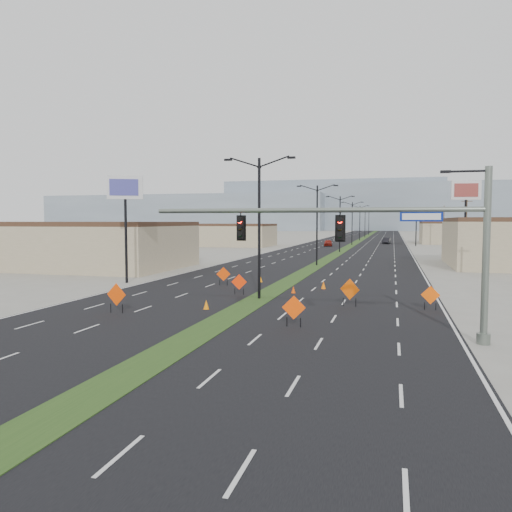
% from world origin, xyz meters
% --- Properties ---
extents(ground, '(600.00, 600.00, 0.00)m').
position_xyz_m(ground, '(0.00, 0.00, 0.00)').
color(ground, gray).
rests_on(ground, ground).
extents(road_surface, '(25.00, 400.00, 0.02)m').
position_xyz_m(road_surface, '(0.00, 100.00, 0.00)').
color(road_surface, black).
rests_on(road_surface, ground).
extents(median_strip, '(2.00, 400.00, 0.04)m').
position_xyz_m(median_strip, '(0.00, 100.00, 0.00)').
color(median_strip, '#234217').
rests_on(median_strip, ground).
extents(building_sw_near, '(40.00, 16.00, 5.00)m').
position_xyz_m(building_sw_near, '(-35.00, 30.00, 2.50)').
color(building_sw_near, tan).
rests_on(building_sw_near, ground).
extents(building_sw_far, '(30.00, 14.00, 4.50)m').
position_xyz_m(building_sw_far, '(-32.00, 85.00, 2.25)').
color(building_sw_far, tan).
rests_on(building_sw_far, ground).
extents(mesa_west, '(180.00, 50.00, 22.00)m').
position_xyz_m(mesa_west, '(-120.00, 280.00, 11.00)').
color(mesa_west, gray).
rests_on(mesa_west, ground).
extents(mesa_center, '(220.00, 50.00, 28.00)m').
position_xyz_m(mesa_center, '(40.00, 300.00, 14.00)').
color(mesa_center, gray).
rests_on(mesa_center, ground).
extents(mesa_backdrop, '(140.00, 50.00, 32.00)m').
position_xyz_m(mesa_backdrop, '(-30.00, 320.00, 16.00)').
color(mesa_backdrop, gray).
rests_on(mesa_backdrop, ground).
extents(signal_mast, '(16.30, 0.60, 8.00)m').
position_xyz_m(signal_mast, '(8.56, 2.00, 4.79)').
color(signal_mast, slate).
rests_on(signal_mast, ground).
extents(streetlight_0, '(5.15, 0.24, 10.02)m').
position_xyz_m(streetlight_0, '(0.00, 12.00, 5.42)').
color(streetlight_0, black).
rests_on(streetlight_0, ground).
extents(streetlight_1, '(5.15, 0.24, 10.02)m').
position_xyz_m(streetlight_1, '(0.00, 40.00, 5.42)').
color(streetlight_1, black).
rests_on(streetlight_1, ground).
extents(streetlight_2, '(5.15, 0.24, 10.02)m').
position_xyz_m(streetlight_2, '(0.00, 68.00, 5.42)').
color(streetlight_2, black).
rests_on(streetlight_2, ground).
extents(streetlight_3, '(5.15, 0.24, 10.02)m').
position_xyz_m(streetlight_3, '(0.00, 96.00, 5.42)').
color(streetlight_3, black).
rests_on(streetlight_3, ground).
extents(streetlight_4, '(5.15, 0.24, 10.02)m').
position_xyz_m(streetlight_4, '(0.00, 124.00, 5.42)').
color(streetlight_4, black).
rests_on(streetlight_4, ground).
extents(streetlight_5, '(5.15, 0.24, 10.02)m').
position_xyz_m(streetlight_5, '(0.00, 152.00, 5.42)').
color(streetlight_5, black).
rests_on(streetlight_5, ground).
extents(streetlight_6, '(5.15, 0.24, 10.02)m').
position_xyz_m(streetlight_6, '(0.00, 180.00, 5.42)').
color(streetlight_6, black).
rests_on(streetlight_6, ground).
extents(utility_pole_1, '(1.60, 0.20, 9.00)m').
position_xyz_m(utility_pole_1, '(20.00, 60.00, 4.67)').
color(utility_pole_1, '#4C3823').
rests_on(utility_pole_1, ground).
extents(utility_pole_2, '(1.60, 0.20, 9.00)m').
position_xyz_m(utility_pole_2, '(20.00, 95.00, 4.67)').
color(utility_pole_2, '#4C3823').
rests_on(utility_pole_2, ground).
extents(utility_pole_3, '(1.60, 0.20, 9.00)m').
position_xyz_m(utility_pole_3, '(20.00, 130.00, 4.67)').
color(utility_pole_3, '#4C3823').
rests_on(utility_pole_3, ground).
extents(car_left, '(2.11, 4.46, 1.47)m').
position_xyz_m(car_left, '(-4.68, 89.06, 0.74)').
color(car_left, maroon).
rests_on(car_left, ground).
extents(car_mid, '(2.12, 4.82, 1.54)m').
position_xyz_m(car_mid, '(7.72, 104.61, 0.77)').
color(car_mid, black).
rests_on(car_mid, ground).
extents(car_far, '(2.28, 4.58, 1.28)m').
position_xyz_m(car_far, '(-5.62, 117.76, 0.64)').
color(car_far, '#9EA2A7').
rests_on(car_far, ground).
extents(construction_sign_0, '(1.36, 0.22, 1.83)m').
position_xyz_m(construction_sign_0, '(-6.91, 4.39, 1.08)').
color(construction_sign_0, '#E03E04').
rests_on(construction_sign_0, ground).
extents(construction_sign_1, '(1.16, 0.23, 1.56)m').
position_xyz_m(construction_sign_1, '(-2.00, 13.60, 0.92)').
color(construction_sign_1, '#FF3205').
rests_on(construction_sign_1, ground).
extents(construction_sign_2, '(1.12, 0.52, 1.61)m').
position_xyz_m(construction_sign_2, '(-4.92, 18.42, 0.94)').
color(construction_sign_2, '#E63E04').
rests_on(construction_sign_2, ground).
extents(construction_sign_3, '(1.25, 0.12, 1.67)m').
position_xyz_m(construction_sign_3, '(4.21, 3.31, 0.98)').
color(construction_sign_3, '#FF4605').
rests_on(construction_sign_3, ground).
extents(construction_sign_4, '(1.28, 0.57, 1.83)m').
position_xyz_m(construction_sign_4, '(6.52, 10.43, 1.09)').
color(construction_sign_4, '#EB5004').
rests_on(construction_sign_4, ground).
extents(construction_sign_5, '(1.16, 0.05, 1.54)m').
position_xyz_m(construction_sign_5, '(11.50, 10.49, 0.90)').
color(construction_sign_5, '#FE5205').
rests_on(construction_sign_5, ground).
extents(cone_0, '(0.40, 0.40, 0.61)m').
position_xyz_m(cone_0, '(-2.13, 7.01, 0.31)').
color(cone_0, orange).
rests_on(cone_0, ground).
extents(cone_1, '(0.37, 0.37, 0.57)m').
position_xyz_m(cone_1, '(1.82, 15.42, 0.28)').
color(cone_1, '#EB4604').
rests_on(cone_1, ground).
extents(cone_2, '(0.49, 0.49, 0.65)m').
position_xyz_m(cone_2, '(3.74, 18.48, 0.32)').
color(cone_2, '#FF6A05').
rests_on(cone_2, ground).
extents(cone_3, '(0.37, 0.37, 0.53)m').
position_xyz_m(cone_3, '(-2.38, 21.45, 0.26)').
color(cone_3, orange).
rests_on(cone_3, ground).
extents(pole_sign_west, '(3.01, 1.60, 9.63)m').
position_xyz_m(pole_sign_west, '(-14.00, 17.92, 7.86)').
color(pole_sign_west, black).
rests_on(pole_sign_west, ground).
extents(pole_sign_east_near, '(3.38, 0.82, 10.32)m').
position_xyz_m(pole_sign_east_near, '(17.35, 40.95, 8.47)').
color(pole_sign_east_near, black).
rests_on(pole_sign_east_near, ground).
extents(pole_sign_east_far, '(2.75, 0.42, 8.41)m').
position_xyz_m(pole_sign_east_far, '(14.21, 94.99, 6.80)').
color(pole_sign_east_far, black).
rests_on(pole_sign_east_far, ground).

